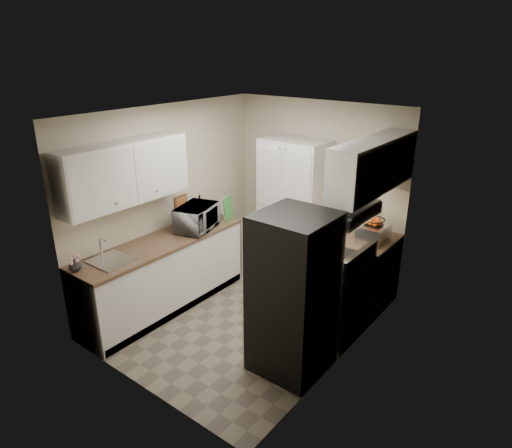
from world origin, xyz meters
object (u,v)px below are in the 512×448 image
(electric_range, at_px, (333,295))
(refrigerator, at_px, (293,294))
(microwave, at_px, (197,218))
(toaster_oven, at_px, (373,233))
(pantry_cabinet, at_px, (293,210))
(wine_bottle, at_px, (200,208))

(electric_range, xyz_separation_m, refrigerator, (-0.03, -0.80, 0.37))
(microwave, height_order, toaster_oven, microwave)
(pantry_cabinet, bearing_deg, toaster_oven, -7.95)
(refrigerator, distance_m, wine_bottle, 2.25)
(pantry_cabinet, bearing_deg, electric_range, -38.22)
(refrigerator, distance_m, toaster_oven, 1.56)
(refrigerator, xyz_separation_m, toaster_oven, (0.14, 1.55, 0.18))
(pantry_cabinet, bearing_deg, wine_bottle, -136.13)
(electric_range, relative_size, toaster_oven, 2.92)
(electric_range, bearing_deg, toaster_oven, 82.23)
(electric_range, distance_m, toaster_oven, 0.94)
(microwave, xyz_separation_m, wine_bottle, (-0.23, 0.30, -0.00))
(wine_bottle, height_order, toaster_oven, wine_bottle)
(refrigerator, height_order, wine_bottle, refrigerator)
(electric_range, xyz_separation_m, wine_bottle, (-2.11, 0.02, 0.60))
(pantry_cabinet, bearing_deg, microwave, -120.61)
(pantry_cabinet, distance_m, toaster_oven, 1.29)
(microwave, distance_m, wine_bottle, 0.38)
(refrigerator, bearing_deg, microwave, 164.15)
(electric_range, xyz_separation_m, toaster_oven, (0.10, 0.75, 0.55))
(electric_range, distance_m, microwave, 2.00)
(pantry_cabinet, xyz_separation_m, microwave, (-0.71, -1.20, 0.08))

